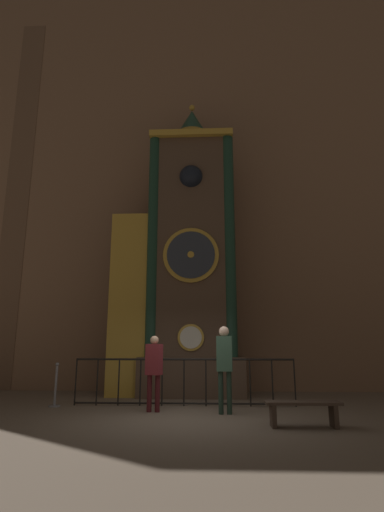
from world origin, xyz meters
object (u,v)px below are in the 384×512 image
visitor_far (224,360)px  visitor_bench (303,409)px  visitor_near (154,366)px  clock_tower (181,263)px  stanchion_post (55,392)px

visitor_far → visitor_bench: 2.08m
visitor_near → visitor_bench: 3.40m
visitor_near → clock_tower: bearing=102.5°
visitor_far → stanchion_post: visitor_far is taller
visitor_far → visitor_bench: (1.34, -1.36, -0.81)m
visitor_near → visitor_far: visitor_far is taller
visitor_near → visitor_bench: (2.93, -1.59, -0.67)m
clock_tower → visitor_near: bearing=-97.2°
stanchion_post → visitor_bench: stanchion_post is taller
stanchion_post → clock_tower: bearing=38.5°
visitor_far → stanchion_post: 4.25m
clock_tower → visitor_near: (-0.38, -2.99, -2.98)m
clock_tower → visitor_bench: (2.55, -4.57, -3.65)m
clock_tower → visitor_far: (1.20, -3.21, -2.84)m
visitor_far → stanchion_post: bearing=171.3°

